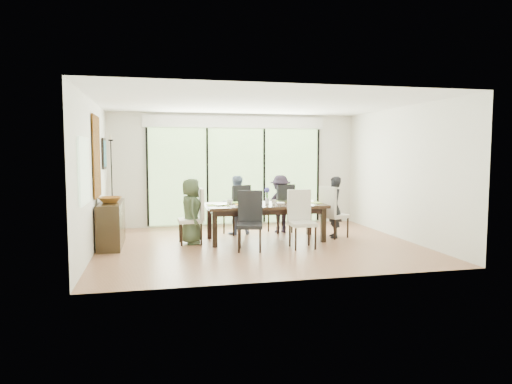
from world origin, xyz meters
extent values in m
cube|color=brown|center=(0.00, 0.00, -0.01)|extent=(6.00, 5.00, 0.01)
cube|color=white|center=(0.00, 0.00, 2.71)|extent=(6.00, 5.00, 0.01)
cube|color=silver|center=(0.00, 2.51, 1.35)|extent=(6.00, 0.02, 2.70)
cube|color=beige|center=(0.00, -2.51, 1.35)|extent=(6.00, 0.02, 2.70)
cube|color=silver|center=(-3.01, 0.00, 1.35)|extent=(0.02, 5.00, 2.70)
cube|color=silver|center=(3.01, 0.00, 1.35)|extent=(0.02, 5.00, 2.70)
cube|color=#598C3F|center=(0.00, 2.47, 1.20)|extent=(4.20, 0.02, 2.30)
cube|color=white|center=(0.00, 2.46, 2.50)|extent=(4.40, 0.06, 0.28)
cube|color=black|center=(-2.10, 2.46, 1.20)|extent=(0.05, 0.04, 2.30)
cube|color=black|center=(-0.70, 2.46, 1.20)|extent=(0.05, 0.04, 2.30)
cube|color=black|center=(0.70, 2.46, 1.20)|extent=(0.05, 0.04, 2.30)
cube|color=black|center=(2.10, 2.46, 1.20)|extent=(0.05, 0.04, 2.30)
cube|color=#8CAD7F|center=(-2.97, -1.20, 1.50)|extent=(0.02, 0.90, 1.00)
cube|color=brown|center=(0.00, 3.40, -0.05)|extent=(6.00, 1.80, 0.10)
cube|color=brown|center=(0.00, 4.20, 0.55)|extent=(6.00, 0.08, 0.06)
sphere|color=#14380F|center=(-1.80, 5.20, 1.44)|extent=(3.20, 3.20, 3.20)
sphere|color=#14380F|center=(0.40, 5.80, 1.80)|extent=(4.00, 4.00, 4.00)
sphere|color=#14380F|center=(2.20, 5.00, 1.26)|extent=(2.80, 2.80, 2.80)
sphere|color=#14380F|center=(-0.60, 6.50, 1.62)|extent=(3.60, 3.60, 3.60)
cube|color=black|center=(0.22, 0.40, 0.71)|extent=(2.37, 1.09, 0.06)
cube|color=black|center=(0.22, 0.40, 0.62)|extent=(2.17, 0.89, 0.10)
cube|color=black|center=(-0.86, -0.03, 0.34)|extent=(0.09, 0.09, 0.68)
cube|color=black|center=(1.30, -0.03, 0.34)|extent=(0.09, 0.09, 0.68)
cube|color=black|center=(-0.86, 0.83, 0.34)|extent=(0.09, 0.09, 0.68)
cube|color=black|center=(1.30, 0.83, 0.34)|extent=(0.09, 0.09, 0.68)
imported|color=#3D4C33|center=(-1.26, 0.40, 0.64)|extent=(0.39, 0.61, 1.27)
imported|color=black|center=(1.70, 0.40, 0.64)|extent=(0.47, 0.65, 1.27)
imported|color=#7C91B3|center=(-0.23, 1.23, 0.64)|extent=(0.62, 0.42, 1.27)
imported|color=#241C2A|center=(0.77, 1.23, 0.64)|extent=(0.61, 0.39, 1.27)
cube|color=#84A53B|center=(-0.73, 0.40, 0.74)|extent=(0.43, 0.32, 0.01)
cube|color=#94B13F|center=(1.17, 0.40, 0.74)|extent=(0.43, 0.32, 0.01)
cube|color=#85BD43|center=(-0.23, 0.80, 0.74)|extent=(0.43, 0.32, 0.01)
cube|color=olive|center=(0.77, 0.80, 0.74)|extent=(0.43, 0.32, 0.01)
cube|color=white|center=(-0.33, 0.10, 0.74)|extent=(0.43, 0.32, 0.01)
cube|color=black|center=(-0.13, 0.75, 0.75)|extent=(0.26, 0.18, 0.01)
cube|color=black|center=(0.72, 0.75, 0.75)|extent=(0.24, 0.17, 0.01)
cube|color=white|center=(0.92, 0.35, 0.74)|extent=(0.30, 0.22, 0.00)
cube|color=white|center=(-0.33, 0.10, 0.76)|extent=(0.26, 0.26, 0.02)
cube|color=orange|center=(-0.33, 0.10, 0.78)|extent=(0.20, 0.20, 0.01)
cylinder|color=silver|center=(0.27, 0.45, 0.80)|extent=(0.08, 0.08, 0.12)
cylinder|color=#337226|center=(0.27, 0.45, 0.92)|extent=(0.04, 0.04, 0.16)
sphere|color=#4945AD|center=(0.27, 0.45, 1.02)|extent=(0.11, 0.11, 0.11)
imported|color=silver|center=(-0.63, 0.30, 0.75)|extent=(0.39, 0.35, 0.03)
imported|color=white|center=(-0.48, 0.55, 0.79)|extent=(0.17, 0.17, 0.09)
imported|color=white|center=(0.37, 0.30, 0.79)|extent=(0.12, 0.12, 0.09)
imported|color=white|center=(1.02, 0.50, 0.79)|extent=(0.13, 0.13, 0.09)
imported|color=white|center=(0.47, 0.45, 0.75)|extent=(0.20, 0.25, 0.02)
cube|color=black|center=(-2.76, 0.55, 0.42)|extent=(0.42, 1.48, 0.83)
imported|color=brown|center=(-2.76, 0.45, 0.89)|extent=(0.44, 0.44, 0.11)
cylinder|color=black|center=(-2.76, 0.90, 0.85)|extent=(0.09, 0.09, 0.04)
cylinder|color=black|center=(-2.76, 0.90, 1.44)|extent=(0.02, 0.02, 1.16)
cylinder|color=black|center=(-2.76, 0.90, 2.01)|extent=(0.09, 0.09, 0.03)
cylinder|color=silver|center=(-2.76, 0.90, 2.07)|extent=(0.03, 0.03, 0.09)
cube|color=brown|center=(-2.97, 0.40, 1.70)|extent=(0.02, 1.00, 1.50)
cube|color=black|center=(-2.97, 1.70, 1.75)|extent=(0.03, 0.55, 0.65)
cube|color=#1C4D5B|center=(-2.95, 1.70, 1.75)|extent=(0.01, 0.45, 0.55)
camera|label=1|loc=(-1.94, -8.44, 1.78)|focal=32.00mm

